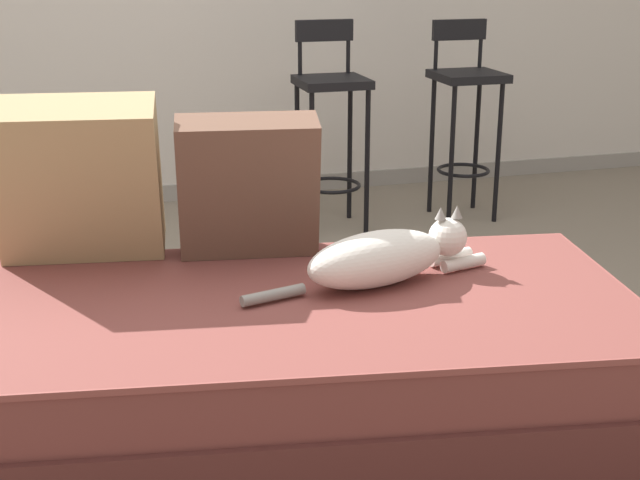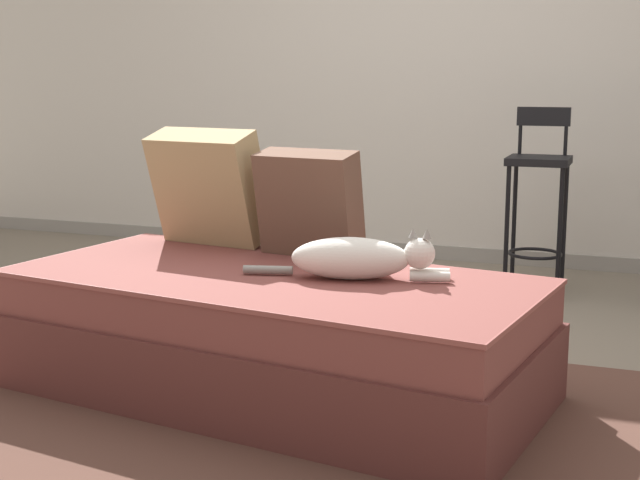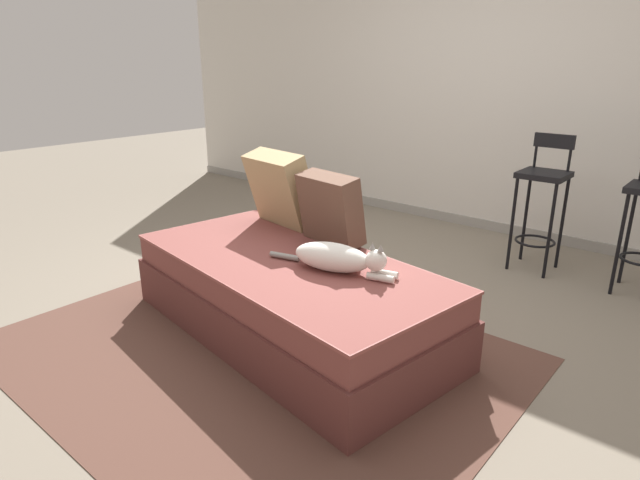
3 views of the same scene
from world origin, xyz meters
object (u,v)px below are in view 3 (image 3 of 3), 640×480
(throw_pillow_corner, at_px, (281,189))
(throw_pillow_middle, at_px, (330,209))
(couch, at_px, (288,295))
(cat, at_px, (337,258))
(bar_stool_near_window, at_px, (542,193))

(throw_pillow_corner, height_order, throw_pillow_middle, throw_pillow_corner)
(throw_pillow_corner, xyz_separation_m, throw_pillow_middle, (0.48, -0.07, -0.03))
(throw_pillow_corner, bearing_deg, couch, -42.80)
(couch, bearing_deg, throw_pillow_corner, 137.20)
(throw_pillow_middle, height_order, cat, throw_pillow_middle)
(couch, xyz_separation_m, throw_pillow_middle, (0.01, 0.37, 0.43))
(couch, relative_size, throw_pillow_corner, 4.08)
(throw_pillow_middle, distance_m, bar_stool_near_window, 1.71)
(throw_pillow_middle, relative_size, cat, 0.59)
(couch, distance_m, throw_pillow_corner, 0.80)
(cat, bearing_deg, throw_pillow_middle, 133.91)
(throw_pillow_middle, bearing_deg, cat, -46.09)
(couch, height_order, throw_pillow_middle, throw_pillow_middle)
(cat, xyz_separation_m, bar_stool_near_window, (0.40, 1.88, 0.06))
(couch, bearing_deg, throw_pillow_middle, 88.96)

